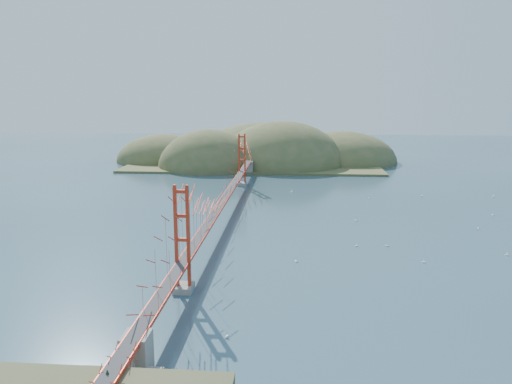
# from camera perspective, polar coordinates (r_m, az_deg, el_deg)

# --- Properties ---
(ground) EXTENTS (320.00, 320.00, 0.00)m
(ground) POSITION_cam_1_polar(r_m,az_deg,el_deg) (83.42, -3.76, -3.18)
(ground) COLOR #2E4C5D
(ground) RESTS_ON ground
(bridge) EXTENTS (2.20, 94.40, 12.00)m
(bridge) POSITION_cam_1_polar(r_m,az_deg,el_deg) (82.07, -3.80, 1.59)
(bridge) COLOR gray
(bridge) RESTS_ON ground
(fort) EXTENTS (3.70, 2.30, 1.75)m
(fort) POSITION_cam_1_polar(r_m,az_deg,el_deg) (39.76, -13.62, -20.12)
(fort) COLOR maroon
(fort) RESTS_ON ground
(far_headlands) EXTENTS (84.00, 58.00, 25.00)m
(far_headlands) POSITION_cam_1_polar(r_m,az_deg,el_deg) (150.12, 0.80, 3.53)
(far_headlands) COLOR brown
(far_headlands) RESTS_ON ground
(sailboat_8) EXTENTS (0.60, 0.60, 0.63)m
(sailboat_8) POSITION_cam_1_polar(r_m,az_deg,el_deg) (106.78, 18.44, -0.37)
(sailboat_8) COLOR white
(sailboat_8) RESTS_ON ground
(sailboat_5) EXTENTS (0.54, 0.55, 0.62)m
(sailboat_5) POSITION_cam_1_polar(r_m,az_deg,el_deg) (95.33, 25.44, -2.33)
(sailboat_5) COLOR white
(sailboat_5) RESTS_ON ground
(sailboat_16) EXTENTS (0.69, 0.69, 0.73)m
(sailboat_16) POSITION_cam_1_polar(r_m,az_deg,el_deg) (105.53, 4.10, 0.08)
(sailboat_16) COLOR white
(sailboat_16) RESTS_ON ground
(sailboat_6) EXTENTS (0.58, 0.58, 0.63)m
(sailboat_6) POSITION_cam_1_polar(r_m,az_deg,el_deg) (71.91, 14.71, -5.88)
(sailboat_6) COLOR white
(sailboat_6) RESTS_ON ground
(sailboat_0) EXTENTS (0.55, 0.57, 0.64)m
(sailboat_0) POSITION_cam_1_polar(r_m,az_deg,el_deg) (63.80, 4.59, -7.79)
(sailboat_0) COLOR white
(sailboat_0) RESTS_ON ground
(sailboat_10) EXTENTS (0.44, 0.51, 0.59)m
(sailboat_10) POSITION_cam_1_polar(r_m,az_deg,el_deg) (45.71, -3.37, -16.06)
(sailboat_10) COLOR white
(sailboat_10) RESTS_ON ground
(sailboat_1) EXTENTS (0.64, 0.64, 0.68)m
(sailboat_1) POSITION_cam_1_polar(r_m,az_deg,el_deg) (84.22, 11.31, -3.13)
(sailboat_1) COLOR white
(sailboat_1) RESTS_ON ground
(sailboat_14) EXTENTS (0.58, 0.58, 0.61)m
(sailboat_14) POSITION_cam_1_polar(r_m,az_deg,el_deg) (70.89, 11.40, -5.98)
(sailboat_14) COLOR white
(sailboat_14) RESTS_ON ground
(sailboat_2) EXTENTS (0.47, 0.38, 0.56)m
(sailboat_2) POSITION_cam_1_polar(r_m,az_deg,el_deg) (73.57, 26.74, -6.39)
(sailboat_2) COLOR white
(sailboat_2) RESTS_ON ground
(sailboat_15) EXTENTS (0.57, 0.57, 0.60)m
(sailboat_15) POSITION_cam_1_polar(r_m,az_deg,el_deg) (101.91, 12.80, -0.62)
(sailboat_15) COLOR white
(sailboat_15) RESTS_ON ground
(sailboat_4) EXTENTS (0.54, 0.54, 0.61)m
(sailboat_4) POSITION_cam_1_polar(r_m,az_deg,el_deg) (85.28, 24.03, -3.76)
(sailboat_4) COLOR white
(sailboat_4) RESTS_ON ground
(sailboat_17) EXTENTS (0.58, 0.55, 0.65)m
(sailboat_17) POSITION_cam_1_polar(r_m,az_deg,el_deg) (111.12, 25.51, -0.47)
(sailboat_17) COLOR white
(sailboat_17) RESTS_ON ground
(sailboat_extra_0) EXTENTS (0.49, 0.39, 0.57)m
(sailboat_extra_0) POSITION_cam_1_polar(r_m,az_deg,el_deg) (66.65, 18.60, -7.54)
(sailboat_extra_0) COLOR white
(sailboat_extra_0) RESTS_ON ground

